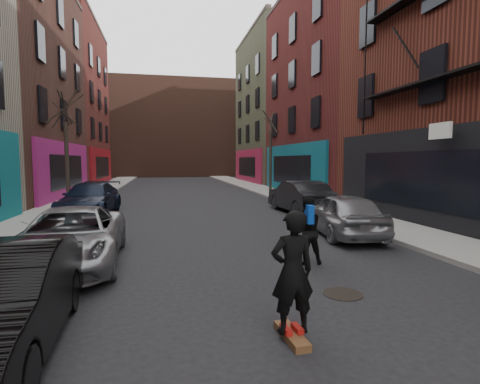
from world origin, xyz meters
name	(u,v)px	position (x,y,z in m)	size (l,w,h in m)	color
sidewalk_left	(104,189)	(-6.25, 30.00, 0.07)	(2.50, 84.00, 0.13)	gray
sidewalk_right	(252,186)	(6.25, 30.00, 0.07)	(2.50, 84.00, 0.13)	gray
buildings_right	(442,57)	(13.50, 16.00, 8.00)	(12.00, 56.00, 16.00)	#42281C
building_far	(172,130)	(0.00, 56.00, 7.00)	(40.00, 10.00, 14.00)	#47281E
tree_left_far	(66,140)	(-6.20, 18.00, 3.38)	(2.00, 2.00, 6.50)	black
tree_right_far	(271,144)	(6.20, 24.00, 3.53)	(2.00, 2.00, 6.80)	black
parked_left_far	(71,237)	(-3.54, 6.67, 0.65)	(2.17, 4.70, 1.31)	gray
parked_left_end	(90,199)	(-4.60, 14.89, 0.70)	(1.97, 4.85, 1.41)	black
parked_right_far	(343,214)	(4.06, 8.52, 0.69)	(1.64, 4.07, 1.39)	gray
parked_right_end	(299,197)	(4.60, 13.81, 0.73)	(1.55, 4.46, 1.47)	black
skateboard	(292,336)	(0.17, 2.33, 0.05)	(0.22, 0.80, 0.10)	brown
skateboarder	(292,272)	(0.17, 2.33, 0.92)	(0.60, 0.39, 1.64)	black
pedestrian	(306,230)	(1.74, 5.76, 0.78)	(0.79, 0.65, 1.54)	black
manhole	(343,294)	(1.63, 3.75, 0.01)	(0.70, 0.70, 0.01)	black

